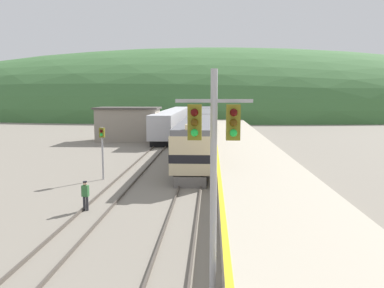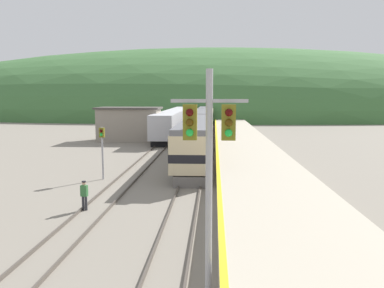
{
  "view_description": "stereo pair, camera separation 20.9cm",
  "coord_description": "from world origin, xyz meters",
  "px_view_note": "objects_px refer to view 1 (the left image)",
  "views": [
    {
      "loc": [
        1.41,
        -6.75,
        6.18
      ],
      "look_at": [
        -0.13,
        22.99,
        2.31
      ],
      "focal_mm": 35.0,
      "sensor_mm": 36.0,
      "label": 1
    },
    {
      "loc": [
        1.62,
        -6.74,
        6.18
      ],
      "look_at": [
        -0.13,
        22.99,
        2.31
      ],
      "focal_mm": 35.0,
      "sensor_mm": 36.0,
      "label": 2
    }
  ],
  "objects_px": {
    "carriage_third": "(205,115)",
    "carriage_fourth": "(206,111)",
    "carriage_second": "(202,122)",
    "signal_mast_main": "(214,153)",
    "siding_train": "(176,120)",
    "express_train_lead_car": "(196,139)",
    "track_worker": "(85,194)",
    "signal_post_siding": "(102,142)"
  },
  "relations": [
    {
      "from": "carriage_third",
      "to": "carriage_fourth",
      "type": "height_order",
      "value": "same"
    },
    {
      "from": "carriage_second",
      "to": "carriage_fourth",
      "type": "xyz_separation_m",
      "value": [
        0.0,
        43.2,
        0.0
      ]
    },
    {
      "from": "carriage_second",
      "to": "signal_mast_main",
      "type": "distance_m",
      "value": 46.31
    },
    {
      "from": "siding_train",
      "to": "signal_mast_main",
      "type": "height_order",
      "value": "signal_mast_main"
    },
    {
      "from": "express_train_lead_car",
      "to": "carriage_third",
      "type": "bearing_deg",
      "value": 90.0
    },
    {
      "from": "carriage_second",
      "to": "track_worker",
      "type": "distance_m",
      "value": 38.01
    },
    {
      "from": "signal_mast_main",
      "to": "track_worker",
      "type": "height_order",
      "value": "signal_mast_main"
    },
    {
      "from": "track_worker",
      "to": "carriage_third",
      "type": "bearing_deg",
      "value": 84.84
    },
    {
      "from": "siding_train",
      "to": "signal_post_siding",
      "type": "height_order",
      "value": "signal_post_siding"
    },
    {
      "from": "carriage_third",
      "to": "carriage_second",
      "type": "bearing_deg",
      "value": -90.0
    },
    {
      "from": "express_train_lead_car",
      "to": "siding_train",
      "type": "xyz_separation_m",
      "value": [
        -4.78,
        30.09,
        -0.16
      ]
    },
    {
      "from": "express_train_lead_car",
      "to": "carriage_third",
      "type": "relative_size",
      "value": 1.03
    },
    {
      "from": "express_train_lead_car",
      "to": "siding_train",
      "type": "bearing_deg",
      "value": 99.03
    },
    {
      "from": "express_train_lead_car",
      "to": "signal_mast_main",
      "type": "height_order",
      "value": "signal_mast_main"
    },
    {
      "from": "express_train_lead_car",
      "to": "signal_mast_main",
      "type": "bearing_deg",
      "value": -86.48
    },
    {
      "from": "track_worker",
      "to": "carriage_fourth",
      "type": "bearing_deg",
      "value": 86.21
    },
    {
      "from": "carriage_second",
      "to": "siding_train",
      "type": "xyz_separation_m",
      "value": [
        -4.78,
        7.99,
        -0.15
      ]
    },
    {
      "from": "carriage_second",
      "to": "signal_mast_main",
      "type": "relative_size",
      "value": 2.99
    },
    {
      "from": "carriage_second",
      "to": "carriage_third",
      "type": "distance_m",
      "value": 21.6
    },
    {
      "from": "express_train_lead_car",
      "to": "signal_post_siding",
      "type": "xyz_separation_m",
      "value": [
        -6.58,
        -8.01,
        0.65
      ]
    },
    {
      "from": "express_train_lead_car",
      "to": "carriage_second",
      "type": "height_order",
      "value": "express_train_lead_car"
    },
    {
      "from": "carriage_third",
      "to": "track_worker",
      "type": "bearing_deg",
      "value": -95.16
    },
    {
      "from": "express_train_lead_car",
      "to": "siding_train",
      "type": "height_order",
      "value": "express_train_lead_car"
    },
    {
      "from": "signal_mast_main",
      "to": "track_worker",
      "type": "bearing_deg",
      "value": 128.44
    },
    {
      "from": "express_train_lead_car",
      "to": "track_worker",
      "type": "height_order",
      "value": "express_train_lead_car"
    },
    {
      "from": "carriage_third",
      "to": "siding_train",
      "type": "bearing_deg",
      "value": -109.36
    },
    {
      "from": "signal_post_siding",
      "to": "signal_mast_main",
      "type": "bearing_deg",
      "value": -63.4
    },
    {
      "from": "carriage_fourth",
      "to": "signal_post_siding",
      "type": "relative_size",
      "value": 5.32
    },
    {
      "from": "express_train_lead_car",
      "to": "carriage_third",
      "type": "distance_m",
      "value": 43.7
    },
    {
      "from": "express_train_lead_car",
      "to": "signal_post_siding",
      "type": "height_order",
      "value": "express_train_lead_car"
    },
    {
      "from": "express_train_lead_car",
      "to": "track_worker",
      "type": "bearing_deg",
      "value": -109.03
    },
    {
      "from": "signal_post_siding",
      "to": "carriage_second",
      "type": "bearing_deg",
      "value": 77.66
    },
    {
      "from": "carriage_fourth",
      "to": "track_worker",
      "type": "xyz_separation_m",
      "value": [
        -5.35,
        -80.81,
        -1.22
      ]
    },
    {
      "from": "express_train_lead_car",
      "to": "carriage_second",
      "type": "relative_size",
      "value": 1.03
    },
    {
      "from": "carriage_second",
      "to": "signal_post_siding",
      "type": "bearing_deg",
      "value": -102.34
    },
    {
      "from": "express_train_lead_car",
      "to": "carriage_third",
      "type": "xyz_separation_m",
      "value": [
        0.0,
        43.7,
        -0.01
      ]
    },
    {
      "from": "carriage_second",
      "to": "carriage_fourth",
      "type": "distance_m",
      "value": 43.2
    },
    {
      "from": "carriage_second",
      "to": "carriage_fourth",
      "type": "height_order",
      "value": "same"
    },
    {
      "from": "signal_post_siding",
      "to": "carriage_third",
      "type": "bearing_deg",
      "value": 82.74
    },
    {
      "from": "carriage_third",
      "to": "carriage_fourth",
      "type": "relative_size",
      "value": 1.0
    },
    {
      "from": "express_train_lead_car",
      "to": "carriage_fourth",
      "type": "distance_m",
      "value": 65.29
    },
    {
      "from": "signal_post_siding",
      "to": "track_worker",
      "type": "relative_size",
      "value": 2.41
    }
  ]
}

